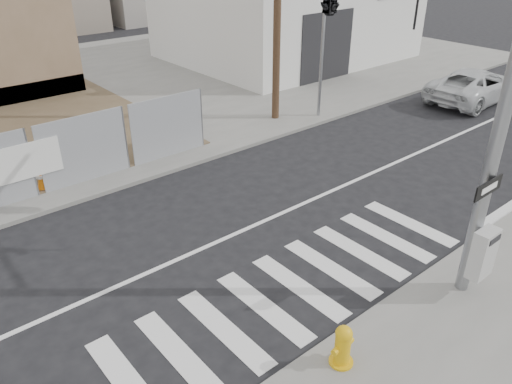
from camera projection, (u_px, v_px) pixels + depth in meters
ground at (228, 237)px, 12.35m from camera, size 100.00×100.00×0.00m
sidewalk_far at (35, 101)px, 21.78m from camera, size 50.00×20.00×0.12m
signal_pole at (381, 39)px, 10.13m from camera, size 0.96×5.87×7.00m
far_signal_pole at (324, 28)px, 18.35m from camera, size 0.16×0.20×5.60m
concrete_wall_right at (4, 23)px, 19.99m from camera, size 5.50×1.30×8.00m
auto_shop at (287, 12)px, 27.84m from camera, size 12.00×10.20×5.95m
fire_hydrant at (343, 345)px, 8.47m from camera, size 0.51×0.50×0.81m
suv at (475, 85)px, 21.56m from camera, size 5.18×2.49×1.42m
traffic_cone_d at (41, 180)px, 14.18m from camera, size 0.40×0.40×0.64m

